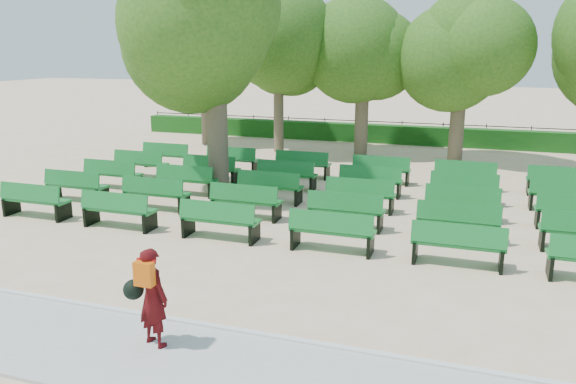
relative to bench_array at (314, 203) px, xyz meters
The scene contains 9 objects.
ground 1.70m from the bench_array, 91.82° to the right, with size 120.00×120.00×0.00m, color #D5B38D.
paving 9.10m from the bench_array, 90.34° to the right, with size 30.00×2.20×0.06m, color #B3B4AF.
curb 7.95m from the bench_array, 90.39° to the right, with size 30.00×0.12×0.10m, color silver.
hedge 12.31m from the bench_array, 90.25° to the left, with size 26.00×0.70×0.90m, color #164F15.
fence 12.70m from the bench_array, 90.24° to the left, with size 26.00×0.10×1.02m, color black, non-canonical shape.
tree_line 8.30m from the bench_array, 90.37° to the left, with size 21.80×6.80×7.04m, color #33601A, non-canonical shape.
bench_array is the anchor object (origin of this frame).
tree_among 6.06m from the bench_array, behind, with size 5.39×5.39×7.54m.
person 8.80m from the bench_array, 90.96° to the right, with size 0.80×0.55×1.62m.
Camera 1 is at (4.49, -14.01, 4.64)m, focal length 35.00 mm.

